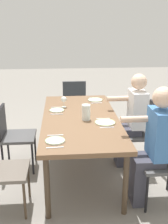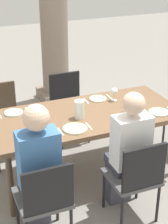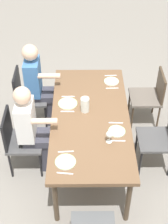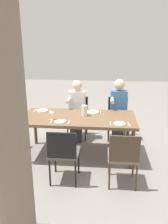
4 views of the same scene
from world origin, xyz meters
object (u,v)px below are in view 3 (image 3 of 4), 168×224
at_px(diner_man_white, 32,128).
at_px(dining_table, 90,120).
at_px(chair_west_north, 151,95).
at_px(plate_0, 111,81).
at_px(water_pitcher, 85,105).
at_px(plate_3, 65,162).
at_px(chair_mid_north, 162,137).
at_px(wine_glass_2, 110,135).
at_px(chair_mid_south, 18,138).
at_px(diner_woman_green, 38,84).
at_px(plate_1, 68,103).
at_px(plate_2, 117,131).
at_px(chair_west_south, 27,94).

bearing_deg(diner_man_white, dining_table, 99.67).
xyz_separation_m(chair_west_north, plate_0, (0.03, -0.59, 0.26)).
xyz_separation_m(diner_man_white, water_pitcher, (-0.23, 0.64, 0.16)).
xyz_separation_m(plate_0, plate_3, (1.45, -0.59, -0.00)).
bearing_deg(chair_mid_north, wine_glass_2, -65.36).
height_order(chair_mid_south, diner_woman_green, diner_woman_green).
xyz_separation_m(dining_table, chair_mid_north, (0.12, 0.89, -0.18)).
distance_m(dining_table, plate_3, 0.79).
relative_size(diner_woman_green, plate_1, 5.27).
relative_size(plate_1, wine_glass_2, 1.61).
xyz_separation_m(diner_woman_green, plate_1, (0.51, 0.43, 0.05)).
height_order(diner_man_white, plate_2, diner_man_white).
relative_size(chair_mid_north, wine_glass_2, 5.60).
xyz_separation_m(wine_glass_2, water_pitcher, (-0.54, -0.27, -0.02)).
height_order(dining_table, chair_west_south, chair_west_south).
bearing_deg(wine_glass_2, water_pitcher, -153.75).
xyz_separation_m(dining_table, water_pitcher, (-0.10, -0.07, 0.15)).
xyz_separation_m(diner_woman_green, plate_0, (0.03, 1.02, 0.05)).
distance_m(diner_man_white, wine_glass_2, 0.98).
bearing_deg(dining_table, water_pitcher, -147.72).
height_order(diner_man_white, plate_3, diner_man_white).
height_order(chair_mid_north, diner_woman_green, diner_woman_green).
bearing_deg(chair_west_north, dining_table, -49.91).
height_order(diner_woman_green, plate_0, diner_woman_green).
bearing_deg(plate_3, chair_west_north, 141.70).
relative_size(chair_mid_north, water_pitcher, 4.49).
relative_size(chair_mid_north, chair_mid_south, 0.99).
bearing_deg(diner_woman_green, chair_west_north, 90.10).
relative_size(chair_west_north, diner_woman_green, 0.65).
distance_m(chair_west_south, plate_1, 0.83).
distance_m(dining_table, water_pitcher, 0.19).
relative_size(plate_0, plate_2, 1.01).
distance_m(chair_mid_south, diner_woman_green, 0.91).
xyz_separation_m(diner_woman_green, plate_3, (1.48, 0.44, 0.05)).
relative_size(chair_west_south, wine_glass_2, 5.69).
relative_size(chair_west_south, plate_2, 4.35).
bearing_deg(chair_west_north, plate_2, -29.99).
height_order(chair_west_north, chair_mid_north, chair_mid_north).
distance_m(chair_mid_north, diner_woman_green, 1.84).
bearing_deg(plate_3, plate_1, -179.83).
xyz_separation_m(plate_1, water_pitcher, (0.13, 0.22, 0.08)).
bearing_deg(chair_west_south, diner_man_white, 12.10).
relative_size(dining_table, chair_west_south, 2.30).
bearing_deg(plate_0, chair_mid_south, -55.25).
bearing_deg(chair_mid_south, water_pitcher, 105.00).
height_order(dining_table, wine_glass_2, wine_glass_2).
relative_size(dining_table, diner_man_white, 1.59).
xyz_separation_m(chair_west_north, plate_3, (1.49, -1.17, 0.26)).
distance_m(chair_mid_north, plate_2, 0.66).
distance_m(chair_west_south, plate_3, 1.63).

